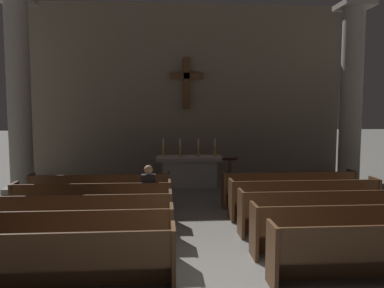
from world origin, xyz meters
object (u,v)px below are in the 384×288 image
(pew_left_row_2, at_px, (69,235))
(column_right_second, at_px, (351,100))
(pew_right_row_5, at_px, (289,189))
(column_left_second, at_px, (19,99))
(pew_left_row_4, at_px, (93,203))
(candlestick_inner_right, at_px, (198,151))
(pew_left_row_5, at_px, (101,192))
(pew_right_row_2, at_px, (350,229))
(pew_left_row_3, at_px, (83,217))
(candlestick_inner_left, at_px, (180,151))
(pew_right_row_4, at_px, (304,199))
(lectern, at_px, (230,176))
(pew_right_row_3, at_px, (324,212))
(candlestick_outer_left, at_px, (163,151))
(pew_left_row_1, at_px, (49,262))
(candlestick_outer_right, at_px, (215,151))
(altar, at_px, (189,171))
(lone_worshipper, at_px, (149,192))

(pew_left_row_2, bearing_deg, column_right_second, 36.49)
(pew_right_row_5, xyz_separation_m, column_left_second, (-7.60, 2.24, 2.38))
(pew_left_row_4, distance_m, candlestick_inner_right, 4.85)
(pew_left_row_5, xyz_separation_m, pew_right_row_2, (4.88, -3.38, 0.00))
(pew_left_row_3, xyz_separation_m, candlestick_inner_left, (2.14, 5.06, 0.71))
(pew_right_row_4, bearing_deg, pew_left_row_4, 180.00)
(pew_left_row_5, relative_size, lectern, 3.04)
(pew_left_row_2, relative_size, pew_left_row_5, 1.00)
(pew_right_row_3, relative_size, column_left_second, 0.60)
(pew_right_row_2, xyz_separation_m, candlestick_inner_right, (-2.14, 6.19, 0.71))
(pew_left_row_3, relative_size, candlestick_inner_right, 6.00)
(candlestick_outer_left, distance_m, candlestick_inner_right, 1.15)
(pew_left_row_1, xyz_separation_m, pew_left_row_4, (0.00, 3.38, 0.00))
(candlestick_inner_left, height_order, candlestick_outer_right, same)
(pew_left_row_1, bearing_deg, candlestick_inner_right, 69.50)
(candlestick_outer_right, bearing_deg, altar, 180.00)
(column_right_second, height_order, candlestick_outer_right, column_right_second)
(pew_left_row_5, height_order, pew_right_row_2, same)
(column_right_second, height_order, candlestick_inner_right, column_right_second)
(pew_left_row_4, height_order, pew_right_row_3, same)
(pew_right_row_3, xyz_separation_m, altar, (-2.44, 5.06, 0.06))
(pew_right_row_3, relative_size, pew_right_row_5, 1.00)
(pew_left_row_2, distance_m, pew_right_row_5, 5.94)
(pew_right_row_4, distance_m, altar, 4.63)
(pew_right_row_2, xyz_separation_m, candlestick_outer_right, (-1.59, 6.19, 0.71))
(pew_left_row_3, bearing_deg, column_right_second, 30.59)
(candlestick_inner_left, distance_m, lectern, 1.99)
(pew_left_row_1, distance_m, column_left_second, 7.66)
(pew_left_row_3, bearing_deg, candlestick_outer_right, 57.01)
(pew_right_row_3, relative_size, column_right_second, 0.60)
(pew_right_row_5, relative_size, altar, 1.59)
(lectern, distance_m, lone_worshipper, 3.57)
(lone_worshipper, bearing_deg, pew_left_row_5, 138.95)
(pew_left_row_1, relative_size, candlestick_outer_left, 6.00)
(candlestick_outer_left, xyz_separation_m, lectern, (1.99, -1.20, -0.64))
(pew_right_row_3, relative_size, candlestick_inner_left, 6.00)
(pew_right_row_2, relative_size, altar, 1.59)
(pew_left_row_3, relative_size, pew_right_row_5, 1.00)
(pew_right_row_2, height_order, pew_right_row_5, same)
(candlestick_inner_left, bearing_deg, candlestick_outer_right, 0.00)
(pew_left_row_1, bearing_deg, pew_left_row_5, 90.00)
(pew_right_row_2, bearing_deg, candlestick_outer_left, 117.96)
(pew_right_row_4, bearing_deg, pew_right_row_3, -90.00)
(pew_left_row_4, relative_size, lectern, 3.04)
(lone_worshipper, bearing_deg, pew_left_row_2, -118.60)
(pew_right_row_2, bearing_deg, pew_left_row_4, 155.17)
(pew_right_row_4, xyz_separation_m, lone_worshipper, (-3.62, 0.04, 0.22))
(pew_left_row_5, relative_size, pew_right_row_5, 1.00)
(column_left_second, bearing_deg, pew_left_row_1, -68.01)
(pew_left_row_5, bearing_deg, column_left_second, 140.62)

